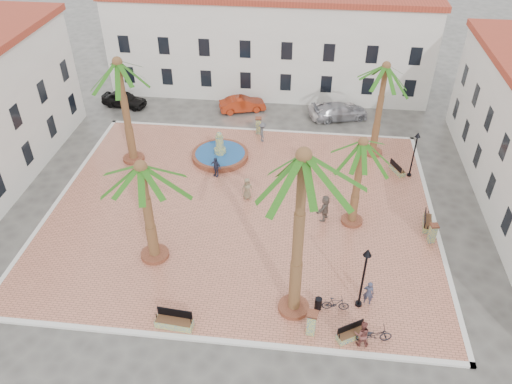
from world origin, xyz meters
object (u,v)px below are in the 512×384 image
at_px(palm_s, 303,174).
at_px(pedestrian_east, 325,208).
at_px(cyclist_b, 362,334).
at_px(bollard_se, 312,323).
at_px(pedestrian_fountain_b, 216,167).
at_px(car_black, 124,99).
at_px(bench_s, 174,322).
at_px(bollard_e, 433,233).
at_px(bicycle_b, 336,304).
at_px(palm_nw, 119,74).
at_px(palm_e, 362,153).
at_px(car_silver, 340,111).
at_px(lamppost_e, 415,147).
at_px(bench_se, 352,334).
at_px(palm_sw, 143,180).
at_px(car_red, 242,104).
at_px(bench_ne, 397,169).
at_px(palm_ne, 385,77).
at_px(pedestrian_north, 263,132).
at_px(fountain, 220,154).
at_px(cyclist_a, 369,293).
at_px(bicycle_a, 374,335).
at_px(car_white, 336,110).
at_px(pedestrian_fountain_a, 247,189).
at_px(litter_bin, 318,304).
at_px(bollard_n, 258,125).

distance_m(palm_s, pedestrian_east, 11.36).
bearing_deg(cyclist_b, pedestrian_east, -79.94).
relative_size(bollard_se, pedestrian_fountain_b, 0.96).
bearing_deg(car_black, bench_s, -145.68).
height_order(palm_s, pedestrian_east, palm_s).
bearing_deg(bollard_e, bicycle_b, -134.34).
height_order(palm_nw, cyclist_b, palm_nw).
distance_m(palm_e, car_silver, 15.53).
bearing_deg(pedestrian_fountain_b, palm_s, -33.85).
bearing_deg(lamppost_e, bench_se, -107.71).
height_order(palm_sw, lamppost_e, palm_sw).
relative_size(car_black, car_red, 1.00).
relative_size(bench_s, bench_ne, 1.24).
distance_m(palm_ne, pedestrian_north, 10.68).
bearing_deg(bollard_se, pedestrian_east, 86.18).
height_order(fountain, bench_s, fountain).
bearing_deg(car_silver, cyclist_a, 166.51).
bearing_deg(bench_s, car_red, 94.12).
distance_m(bicycle_a, car_white, 24.53).
distance_m(palm_sw, palm_ne, 19.60).
bearing_deg(pedestrian_fountain_a, car_white, 42.79).
height_order(car_black, car_silver, car_silver).
bearing_deg(palm_ne, pedestrian_fountain_a, -142.54).
bearing_deg(car_red, palm_nw, 123.42).
relative_size(pedestrian_north, car_red, 0.40).
height_order(litter_bin, cyclist_b, cyclist_b).
distance_m(fountain, bicycle_b, 16.99).
bearing_deg(pedestrian_north, pedestrian_east, -161.89).
height_order(palm_sw, bench_s, palm_sw).
relative_size(palm_s, palm_ne, 1.34).
height_order(bollard_n, bicycle_b, bollard_n).
distance_m(bench_ne, bollard_e, 7.87).
relative_size(pedestrian_fountain_b, car_white, 0.33).
bearing_deg(car_red, bollard_n, -173.73).
relative_size(bench_s, cyclist_a, 1.28).
xyz_separation_m(lamppost_e, bicycle_b, (-5.73, -13.61, -2.08)).
relative_size(palm_nw, pedestrian_fountain_b, 5.24).
relative_size(bollard_n, bicycle_b, 0.99).
bearing_deg(palm_e, cyclist_a, -85.41).
distance_m(bench_s, bicycle_a, 10.36).
xyz_separation_m(bollard_e, pedestrian_fountain_a, (-12.16, 3.20, 0.11)).
height_order(palm_ne, car_silver, palm_ne).
distance_m(bench_s, bench_se, 9.25).
xyz_separation_m(palm_nw, bench_ne, (20.45, 0.59, -6.92)).
bearing_deg(pedestrian_east, car_red, -130.85).
relative_size(litter_bin, pedestrian_east, 0.40).
xyz_separation_m(pedestrian_north, car_black, (-13.62, 5.17, -0.28)).
bearing_deg(palm_s, car_red, 104.53).
distance_m(palm_e, bench_ne, 8.97).
relative_size(palm_s, pedestrian_north, 6.08).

